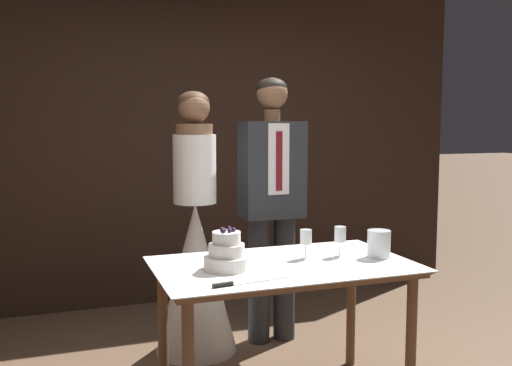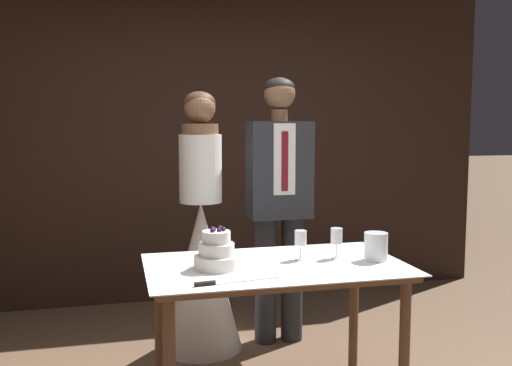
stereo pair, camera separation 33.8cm
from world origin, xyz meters
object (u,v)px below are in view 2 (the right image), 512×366
object	(u,v)px
wine_glass_near	(301,239)
hurricane_candle	(376,247)
tiered_cake	(216,253)
cake_knife	(221,282)
wine_glass_middle	(336,237)
cake_table	(275,281)
groom	(279,195)
bride	(201,256)

from	to	relation	value
wine_glass_near	hurricane_candle	xyz separation A→B (m)	(0.39, -0.11, -0.04)
tiered_cake	cake_knife	size ratio (longest dim) A/B	0.56
cake_knife	wine_glass_middle	size ratio (longest dim) A/B	2.48
cake_table	cake_knife	size ratio (longest dim) A/B	3.25
cake_table	groom	distance (m)	0.97
hurricane_candle	bride	xyz separation A→B (m)	(-0.82, 0.91, -0.22)
groom	hurricane_candle	bearing A→B (deg)	-72.86
cake_table	hurricane_candle	xyz separation A→B (m)	(0.55, -0.05, 0.16)
tiered_cake	wine_glass_near	world-z (taller)	tiered_cake
wine_glass_near	wine_glass_middle	size ratio (longest dim) A/B	0.96
wine_glass_near	wine_glass_middle	world-z (taller)	wine_glass_middle
hurricane_candle	bride	world-z (taller)	bride
cake_knife	wine_glass_near	xyz separation A→B (m)	(0.51, 0.36, 0.11)
wine_glass_near	wine_glass_middle	xyz separation A→B (m)	(0.20, -0.02, 0.00)
cake_table	cake_knife	bearing A→B (deg)	-139.54
wine_glass_middle	bride	size ratio (longest dim) A/B	0.10
cake_table	hurricane_candle	size ratio (longest dim) A/B	8.97
cake_table	hurricane_candle	world-z (taller)	hurricane_candle
hurricane_candle	bride	size ratio (longest dim) A/B	0.09
tiered_cake	groom	size ratio (longest dim) A/B	0.13
tiered_cake	groom	bearing A→B (deg)	56.26
cake_table	cake_knife	xyz separation A→B (m)	(-0.35, -0.30, 0.10)
wine_glass_middle	cake_table	bearing A→B (deg)	-172.74
hurricane_candle	bride	bearing A→B (deg)	131.90
wine_glass_middle	groom	distance (m)	0.83
wine_glass_middle	bride	bearing A→B (deg)	127.54
wine_glass_middle	bride	distance (m)	1.07
bride	groom	bearing A→B (deg)	-0.05
cake_table	wine_glass_near	world-z (taller)	wine_glass_near
cake_table	wine_glass_near	bearing A→B (deg)	21.58
bride	tiered_cake	bearing A→B (deg)	-93.21
cake_knife	wine_glass_middle	bearing A→B (deg)	17.41
cake_knife	bride	xyz separation A→B (m)	(0.08, 1.16, -0.15)
tiered_cake	wine_glass_near	xyz separation A→B (m)	(0.48, 0.08, 0.04)
wine_glass_middle	hurricane_candle	distance (m)	0.22
cake_table	wine_glass_middle	distance (m)	0.42
groom	cake_knife	bearing A→B (deg)	-117.98
cake_table	groom	xyz separation A→B (m)	(0.27, 0.86, 0.34)
wine_glass_middle	hurricane_candle	size ratio (longest dim) A/B	1.11
wine_glass_middle	groom	bearing A→B (deg)	96.37
cake_table	bride	bearing A→B (deg)	107.28
wine_glass_near	hurricane_candle	bearing A→B (deg)	-15.89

